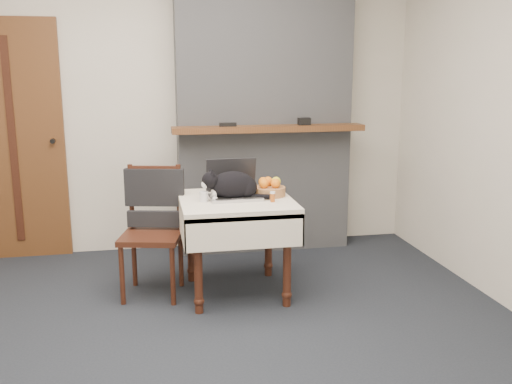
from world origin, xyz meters
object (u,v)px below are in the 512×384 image
door (13,141)px  cream_jar (204,197)px  fruit_basket (269,188)px  pill_bottle (273,197)px  side_table (236,214)px  laptop (233,188)px  cat (234,186)px  chair (153,212)px

door → cream_jar: door is taller
cream_jar → fruit_basket: bearing=11.3°
pill_bottle → fruit_basket: size_ratio=0.32×
side_table → laptop: size_ratio=2.10×
cat → cream_jar: 0.22m
side_table → fruit_basket: 0.30m
side_table → pill_bottle: 0.31m
laptop → chair: laptop is taller
side_table → door: bearing=145.4°
laptop → pill_bottle: laptop is taller
door → chair: (1.11, -1.00, -0.41)m
cream_jar → chair: size_ratio=0.08×
door → fruit_basket: bearing=-30.0°
door → fruit_basket: door is taller
cat → pill_bottle: bearing=-33.4°
laptop → cat: size_ratio=0.78×
door → laptop: 2.03m
side_table → pill_bottle: size_ratio=10.77×
cream_jar → pill_bottle: 0.47m
pill_bottle → fruit_basket: (0.02, 0.20, 0.01)m
door → cream_jar: size_ratio=28.54×
cream_jar → fruit_basket: size_ratio=0.31×
door → fruit_basket: size_ratio=8.71×
cat → chair: (-0.55, 0.18, -0.21)m
chair → side_table: bearing=-3.3°
laptop → cream_jar: size_ratio=5.29×
laptop → cat: (-0.01, -0.07, 0.03)m
fruit_basket → chair: bearing=172.0°
cat → laptop: bearing=76.9°
door → laptop: size_ratio=5.40×
pill_bottle → side_table: bearing=147.6°
door → cat: door is taller
door → cat: (1.67, -1.18, -0.20)m
door → cream_jar: (1.46, -1.21, -0.26)m
cat → fruit_basket: size_ratio=2.07×
laptop → pill_bottle: 0.31m
side_table → pill_bottle: pill_bottle is taller
cream_jar → door: bearing=140.2°
cream_jar → chair: chair is taller
door → side_table: bearing=-34.6°
cat → fruit_basket: bearing=7.8°
side_table → laptop: (-0.01, 0.05, 0.18)m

